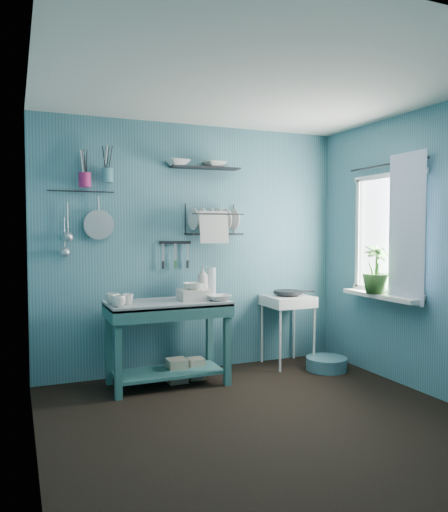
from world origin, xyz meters
name	(u,v)px	position (x,y,z in m)	size (l,w,h in m)	color
floor	(261,419)	(0.00, 0.00, 0.00)	(3.20, 3.20, 0.00)	black
ceiling	(263,85)	(0.00, 0.00, 2.50)	(3.20, 3.20, 0.00)	silver
wall_back	(195,248)	(0.00, 1.50, 1.25)	(3.20, 3.20, 0.00)	#3C6D7A
wall_front	(408,270)	(0.00, -1.50, 1.25)	(3.20, 3.20, 0.00)	#3C6D7A
wall_left	(33,260)	(-1.60, 0.00, 1.25)	(3.00, 3.00, 0.00)	#3C6D7A
wall_right	(426,251)	(1.60, 0.00, 1.25)	(3.00, 3.00, 0.00)	#3C6D7A
work_counter	(168,343)	(-0.41, 1.09, 0.39)	(1.10, 0.55, 0.78)	#2D5F5D
mug_left	(119,301)	(-0.89, 0.93, 0.83)	(0.12, 0.12, 0.10)	silver
mug_mid	(128,299)	(-0.79, 1.03, 0.83)	(0.10, 0.10, 0.09)	silver
mug_right	(113,299)	(-0.91, 1.09, 0.83)	(0.12, 0.12, 0.10)	silver
wash_tub	(194,295)	(-0.16, 1.07, 0.83)	(0.28, 0.22, 0.10)	beige
tub_bowl	(194,286)	(-0.16, 1.07, 0.91)	(0.20, 0.20, 0.06)	silver
soap_bottle	(203,281)	(0.01, 1.29, 0.93)	(0.12, 0.12, 0.30)	beige
water_bottle	(211,281)	(0.11, 1.31, 0.92)	(0.09, 0.09, 0.28)	silver
counter_bowl	(219,298)	(0.04, 0.94, 0.81)	(0.22, 0.22, 0.05)	silver
hotplate_stand	(287,330)	(0.96, 1.26, 0.37)	(0.46, 0.46, 0.74)	white
frying_pan	(288,292)	(0.96, 1.26, 0.78)	(0.30, 0.30, 0.04)	black
knife_strip	(175,243)	(-0.22, 1.47, 1.31)	(0.32, 0.02, 0.03)	black
dish_rack	(214,219)	(0.16, 1.37, 1.54)	(0.55, 0.24, 0.32)	black
upper_shelf	(205,168)	(0.08, 1.40, 2.06)	(0.70, 0.18, 0.01)	black
shelf_bowl_left	(178,171)	(-0.21, 1.40, 2.01)	(0.24, 0.24, 0.06)	silver
shelf_bowl_right	(214,164)	(0.18, 1.40, 2.11)	(0.24, 0.24, 0.06)	silver
utensil_cup_magenta	(85,180)	(-1.10, 1.42, 1.90)	(0.11, 0.11, 0.13)	#B42165
utensil_cup_teal	(107,175)	(-0.89, 1.42, 1.94)	(0.11, 0.11, 0.13)	teal
colander	(99,225)	(-0.97, 1.45, 1.49)	(0.28, 0.28, 0.03)	#AAAEB3
ladle_outer	(68,219)	(-1.25, 1.46, 1.54)	(0.01, 0.01, 0.30)	#AAAEB3
ladle_inner	(64,234)	(-1.28, 1.46, 1.40)	(0.01, 0.01, 0.30)	#AAAEB3
hook_rail	(81,191)	(-1.12, 1.47, 1.79)	(0.01, 0.01, 0.60)	black
window_glass	(389,234)	(1.59, 0.45, 1.40)	(1.10, 1.10, 0.00)	white
windowsill	(381,296)	(1.50, 0.45, 0.81)	(0.16, 0.95, 0.04)	white
curtain	(406,228)	(1.52, 0.15, 1.45)	(1.35, 1.35, 0.00)	white
curtain_rod	(386,165)	(1.54, 0.45, 2.05)	(0.02, 0.02, 1.05)	black
potted_plant	(376,269)	(1.47, 0.49, 1.06)	(0.26, 0.26, 0.47)	#386829
storage_tin_large	(177,370)	(-0.31, 1.14, 0.11)	(0.18, 0.18, 0.22)	gray
storage_tin_small	(196,368)	(-0.11, 1.17, 0.10)	(0.15, 0.15, 0.20)	gray
floor_basin	(326,364)	(1.23, 0.93, 0.07)	(0.42, 0.42, 0.13)	teal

